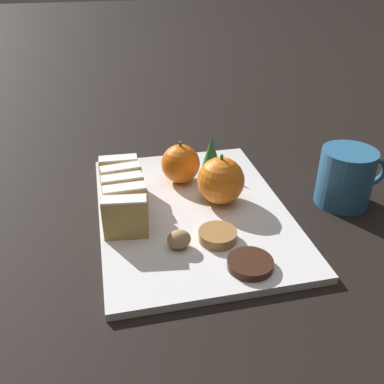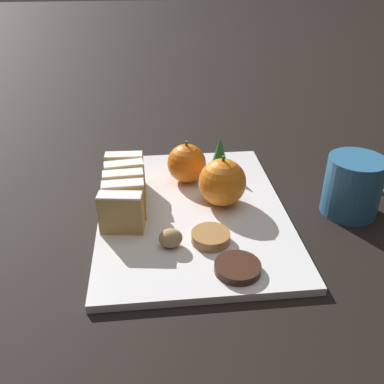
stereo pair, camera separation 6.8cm
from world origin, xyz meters
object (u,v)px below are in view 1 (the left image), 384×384
at_px(coffee_mug, 346,177).
at_px(chocolate_cookie, 250,264).
at_px(orange_far, 182,164).
at_px(walnut, 179,239).
at_px(orange_near, 221,181).

bearing_deg(coffee_mug, chocolate_cookie, -146.78).
relative_size(orange_far, walnut, 2.28).
xyz_separation_m(walnut, chocolate_cookie, (0.08, -0.06, -0.01)).
bearing_deg(orange_near, orange_far, 120.05).
bearing_deg(orange_near, chocolate_cookie, -92.31).
height_order(orange_near, walnut, orange_near).
xyz_separation_m(orange_far, walnut, (-0.04, -0.19, -0.02)).
distance_m(orange_near, chocolate_cookie, 0.17).
bearing_deg(chocolate_cookie, orange_far, 99.20).
bearing_deg(chocolate_cookie, orange_near, 87.69).
distance_m(walnut, coffee_mug, 0.31).
distance_m(orange_far, chocolate_cookie, 0.26).
relative_size(orange_near, orange_far, 1.11).
distance_m(orange_near, coffee_mug, 0.21).
height_order(orange_near, orange_far, orange_near).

